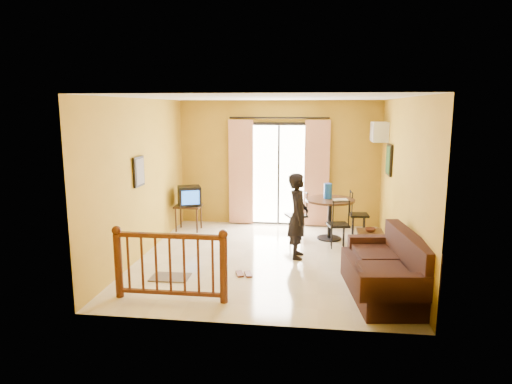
# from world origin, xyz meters

# --- Properties ---
(ground) EXTENTS (5.00, 5.00, 0.00)m
(ground) POSITION_xyz_m (0.00, 0.00, 0.00)
(ground) COLOR beige
(ground) RESTS_ON ground
(room_shell) EXTENTS (5.00, 5.00, 5.00)m
(room_shell) POSITION_xyz_m (0.00, 0.00, 1.70)
(room_shell) COLOR white
(room_shell) RESTS_ON ground
(balcony_door) EXTENTS (2.25, 0.14, 2.46)m
(balcony_door) POSITION_xyz_m (0.00, 2.43, 1.19)
(balcony_door) COLOR black
(balcony_door) RESTS_ON ground
(tv_table) EXTENTS (0.55, 0.46, 0.56)m
(tv_table) POSITION_xyz_m (-1.90, 1.70, 0.48)
(tv_table) COLOR black
(tv_table) RESTS_ON ground
(television) EXTENTS (0.59, 0.56, 0.42)m
(television) POSITION_xyz_m (-1.87, 1.70, 0.77)
(television) COLOR black
(television) RESTS_ON tv_table
(picture_left) EXTENTS (0.05, 0.42, 0.52)m
(picture_left) POSITION_xyz_m (-2.22, -0.20, 1.55)
(picture_left) COLOR black
(picture_left) RESTS_ON room_shell
(dining_table) EXTENTS (1.00, 1.00, 0.83)m
(dining_table) POSITION_xyz_m (1.12, 1.41, 0.66)
(dining_table) COLOR black
(dining_table) RESTS_ON ground
(water_jug) EXTENTS (0.17, 0.17, 0.31)m
(water_jug) POSITION_xyz_m (1.08, 1.46, 0.98)
(water_jug) COLOR blue
(water_jug) RESTS_ON dining_table
(serving_tray) EXTENTS (0.31, 0.23, 0.02)m
(serving_tray) POSITION_xyz_m (1.32, 1.31, 0.84)
(serving_tray) COLOR silver
(serving_tray) RESTS_ON dining_table
(dining_chairs) EXTENTS (1.77, 1.33, 0.95)m
(dining_chairs) POSITION_xyz_m (1.15, 1.34, 0.00)
(dining_chairs) COLOR black
(dining_chairs) RESTS_ON ground
(air_conditioner) EXTENTS (0.31, 0.60, 0.40)m
(air_conditioner) POSITION_xyz_m (2.09, 1.95, 2.15)
(air_conditioner) COLOR white
(air_conditioner) RESTS_ON room_shell
(botanical_print) EXTENTS (0.05, 0.50, 0.60)m
(botanical_print) POSITION_xyz_m (2.22, 1.30, 1.65)
(botanical_print) COLOR black
(botanical_print) RESTS_ON room_shell
(coffee_table) EXTENTS (0.47, 0.85, 0.38)m
(coffee_table) POSITION_xyz_m (1.85, 0.52, 0.25)
(coffee_table) COLOR black
(coffee_table) RESTS_ON ground
(bowl) EXTENTS (0.23, 0.23, 0.06)m
(bowl) POSITION_xyz_m (1.85, 0.70, 0.41)
(bowl) COLOR #54281D
(bowl) RESTS_ON coffee_table
(sofa) EXTENTS (1.10, 2.01, 0.91)m
(sofa) POSITION_xyz_m (1.86, -1.37, 0.34)
(sofa) COLOR black
(sofa) RESTS_ON ground
(standing_person) EXTENTS (0.37, 0.56, 1.52)m
(standing_person) POSITION_xyz_m (0.53, 0.16, 0.76)
(standing_person) COLOR black
(standing_person) RESTS_ON ground
(stair_balustrade) EXTENTS (1.63, 0.13, 1.04)m
(stair_balustrade) POSITION_xyz_m (-1.15, -1.90, 0.56)
(stair_balustrade) COLOR #471E0F
(stair_balustrade) RESTS_ON ground
(doormat) EXTENTS (0.61, 0.41, 0.02)m
(doormat) POSITION_xyz_m (-1.42, -1.11, 0.01)
(doormat) COLOR #63594F
(doormat) RESTS_ON ground
(sandals) EXTENTS (0.31, 0.27, 0.03)m
(sandals) POSITION_xyz_m (-0.29, -0.84, 0.01)
(sandals) COLOR #54281D
(sandals) RESTS_ON ground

